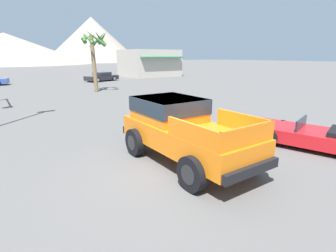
{
  "coord_description": "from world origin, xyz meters",
  "views": [
    {
      "loc": [
        -4.46,
        -5.9,
        3.22
      ],
      "look_at": [
        0.33,
        1.02,
        0.95
      ],
      "focal_mm": 28.0,
      "sensor_mm": 36.0,
      "label": 1
    }
  ],
  "objects_px": {
    "parked_car_dark": "(102,77)",
    "orange_pickup_truck": "(180,126)",
    "palm_tree_tall": "(94,46)",
    "red_convertible_car": "(314,137)"
  },
  "relations": [
    {
      "from": "red_convertible_car",
      "to": "palm_tree_tall",
      "type": "distance_m",
      "value": 19.69
    },
    {
      "from": "parked_car_dark",
      "to": "palm_tree_tall",
      "type": "height_order",
      "value": "palm_tree_tall"
    },
    {
      "from": "orange_pickup_truck",
      "to": "palm_tree_tall",
      "type": "distance_m",
      "value": 18.08
    },
    {
      "from": "palm_tree_tall",
      "to": "orange_pickup_truck",
      "type": "bearing_deg",
      "value": -101.82
    },
    {
      "from": "orange_pickup_truck",
      "to": "parked_car_dark",
      "type": "bearing_deg",
      "value": 73.68
    },
    {
      "from": "parked_car_dark",
      "to": "orange_pickup_truck",
      "type": "bearing_deg",
      "value": 146.18
    },
    {
      "from": "orange_pickup_truck",
      "to": "palm_tree_tall",
      "type": "bearing_deg",
      "value": 77.95
    },
    {
      "from": "parked_car_dark",
      "to": "red_convertible_car",
      "type": "bearing_deg",
      "value": 155.98
    },
    {
      "from": "orange_pickup_truck",
      "to": "red_convertible_car",
      "type": "xyz_separation_m",
      "value": [
        4.61,
        -1.87,
        -0.67
      ]
    },
    {
      "from": "red_convertible_car",
      "to": "parked_car_dark",
      "type": "distance_m",
      "value": 29.08
    }
  ]
}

